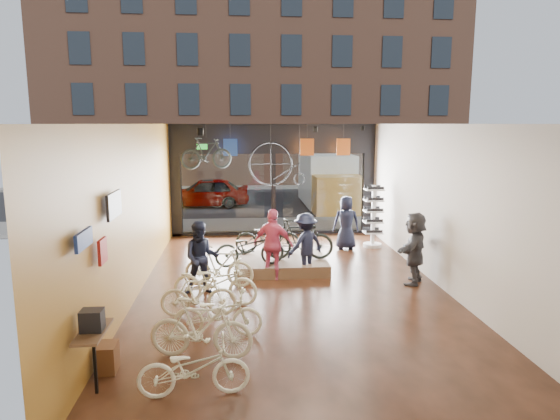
{
  "coord_description": "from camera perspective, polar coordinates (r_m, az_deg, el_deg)",
  "views": [
    {
      "loc": [
        -1.22,
        -11.03,
        3.8
      ],
      "look_at": [
        -0.16,
        1.4,
        1.64
      ],
      "focal_mm": 32.0,
      "sensor_mm": 36.0,
      "label": 1
    }
  ],
  "objects": [
    {
      "name": "display_bike_mid",
      "position": [
        13.01,
        2.22,
        -3.37
      ],
      "size": [
        1.81,
        0.64,
        1.07
      ],
      "primitive_type": "imported",
      "rotation": [
        0.0,
        0.0,
        1.49
      ],
      "color": "black",
      "rests_on": "display_platform"
    },
    {
      "name": "sidewalk_far",
      "position": [
        30.29,
        -2.5,
        2.72
      ],
      "size": [
        30.0,
        2.0,
        0.12
      ],
      "primitive_type": "cube",
      "color": "slate",
      "rests_on": "ground"
    },
    {
      "name": "floor_bike_1",
      "position": [
        8.45,
        -9.01,
        -13.2
      ],
      "size": [
        1.77,
        0.79,
        1.03
      ],
      "primitive_type": "imported",
      "rotation": [
        0.0,
        0.0,
        1.39
      ],
      "color": "#E7E6C2",
      "rests_on": "ground_plane"
    },
    {
      "name": "box_truck",
      "position": [
        22.56,
        5.7,
        3.2
      ],
      "size": [
        2.06,
        6.18,
        2.44
      ],
      "primitive_type": null,
      "color": "silver",
      "rests_on": "street_road"
    },
    {
      "name": "jersey_right",
      "position": [
        16.61,
        7.25,
        7.16
      ],
      "size": [
        0.45,
        0.03,
        0.55
      ],
      "primitive_type": "cube",
      "color": "#CC5919",
      "rests_on": "ceiling"
    },
    {
      "name": "jersey_mid",
      "position": [
        16.41,
        3.11,
        7.19
      ],
      "size": [
        0.45,
        0.03,
        0.55
      ],
      "primitive_type": "cube",
      "color": "#CC5919",
      "rests_on": "ceiling"
    },
    {
      "name": "floor_bike_5",
      "position": [
        11.88,
        -6.99,
        -6.4
      ],
      "size": [
        1.72,
        0.8,
        1.0
      ],
      "primitive_type": "imported",
      "rotation": [
        0.0,
        0.0,
        1.36
      ],
      "color": "#E7E6C2",
      "rests_on": "ground_plane"
    },
    {
      "name": "exit_sign",
      "position": [
        16.97,
        -8.9,
        7.17
      ],
      "size": [
        0.35,
        0.06,
        0.18
      ],
      "primitive_type": "cube",
      "color": "#198C26",
      "rests_on": "storefront"
    },
    {
      "name": "hung_bike",
      "position": [
        15.29,
        -8.42,
        6.44
      ],
      "size": [
        1.64,
        0.94,
        0.95
      ],
      "primitive_type": "imported",
      "rotation": [
        0.0,
        0.0,
        1.91
      ],
      "color": "black",
      "rests_on": "ceiling"
    },
    {
      "name": "floor_bike_0",
      "position": [
        7.45,
        -9.83,
        -17.4
      ],
      "size": [
        1.6,
        0.64,
        0.83
      ],
      "primitive_type": "imported",
      "rotation": [
        0.0,
        0.0,
        1.63
      ],
      "color": "#E7E6C2",
      "rests_on": "ground_plane"
    },
    {
      "name": "customer_4",
      "position": [
        15.35,
        7.57,
        -1.44
      ],
      "size": [
        0.86,
        0.61,
        1.65
      ],
      "primitive_type": "imported",
      "rotation": [
        0.0,
        0.0,
        3.03
      ],
      "color": "#161C33",
      "rests_on": "ground_plane"
    },
    {
      "name": "customer_2",
      "position": [
        12.28,
        -0.77,
        -3.94
      ],
      "size": [
        1.12,
        0.83,
        1.76
      ],
      "primitive_type": "imported",
      "rotation": [
        0.0,
        0.0,
        2.7
      ],
      "color": "#CC4C72",
      "rests_on": "ground_plane"
    },
    {
      "name": "customer_3",
      "position": [
        12.63,
        2.93,
        -3.94
      ],
      "size": [
        1.19,
        1.03,
        1.6
      ],
      "primitive_type": "imported",
      "rotation": [
        0.0,
        0.0,
        3.67
      ],
      "color": "#161C33",
      "rests_on": "ground_plane"
    },
    {
      "name": "street_road",
      "position": [
        26.34,
        -2.14,
        1.5
      ],
      "size": [
        30.0,
        18.0,
        0.02
      ],
      "primitive_type": "cube",
      "color": "black",
      "rests_on": "ground"
    },
    {
      "name": "street_car",
      "position": [
        23.29,
        -8.48,
        2.01
      ],
      "size": [
        3.97,
        1.6,
        1.35
      ],
      "primitive_type": "imported",
      "rotation": [
        0.0,
        0.0,
        -1.57
      ],
      "color": "gray",
      "rests_on": "street_road"
    },
    {
      "name": "penny_farthing",
      "position": [
        15.87,
        -0.03,
        5.12
      ],
      "size": [
        1.73,
        0.06,
        1.39
      ],
      "primitive_type": null,
      "color": "black",
      "rests_on": "ceiling"
    },
    {
      "name": "display_bike_right",
      "position": [
        13.62,
        -1.45,
        -3.08
      ],
      "size": [
        1.78,
        0.7,
        0.92
      ],
      "primitive_type": "imported",
      "rotation": [
        0.0,
        0.0,
        1.52
      ],
      "color": "black",
      "rests_on": "display_platform"
    },
    {
      "name": "display_bike_left",
      "position": [
        12.45,
        -3.5,
        -4.34
      ],
      "size": [
        1.82,
        0.9,
        0.92
      ],
      "primitive_type": "imported",
      "rotation": [
        0.0,
        0.0,
        1.74
      ],
      "color": "black",
      "rests_on": "display_platform"
    },
    {
      "name": "sidewalk_near",
      "position": [
        18.65,
        -1.0,
        -1.75
      ],
      "size": [
        30.0,
        2.4,
        0.12
      ],
      "primitive_type": "cube",
      "color": "slate",
      "rests_on": "ground"
    },
    {
      "name": "jersey_left",
      "position": [
        16.25,
        -5.69,
        7.13
      ],
      "size": [
        0.45,
        0.03,
        0.55
      ],
      "primitive_type": "cube",
      "color": "#1E3F99",
      "rests_on": "ceiling"
    },
    {
      "name": "floor_bike_4",
      "position": [
        10.79,
        -7.42,
        -8.19
      ],
      "size": [
        1.93,
        1.05,
        0.96
      ],
      "primitive_type": "imported",
      "rotation": [
        0.0,
        0.0,
        1.33
      ],
      "color": "#E7E6C2",
      "rests_on": "ground_plane"
    },
    {
      "name": "display_platform",
      "position": [
        13.24,
        0.03,
        -6.18
      ],
      "size": [
        2.4,
        1.8,
        0.3
      ],
      "primitive_type": "cube",
      "color": "brown",
      "rests_on": "ground_plane"
    },
    {
      "name": "sunglasses_rack",
      "position": [
        15.74,
        10.6,
        -0.71
      ],
      "size": [
        0.59,
        0.49,
        1.94
      ],
      "primitive_type": null,
      "rotation": [
        0.0,
        0.0,
        0.03
      ],
      "color": "white",
      "rests_on": "ground_plane"
    },
    {
      "name": "ground_plane",
      "position": [
        11.74,
        1.39,
        -9.18
      ],
      "size": [
        7.0,
        12.0,
        0.04
      ],
      "primitive_type": "cube",
      "color": "black",
      "rests_on": "ground"
    },
    {
      "name": "ceiling",
      "position": [
        11.1,
        1.47,
        9.92
      ],
      "size": [
        7.0,
        12.0,
        0.04
      ],
      "primitive_type": "cube",
      "color": "black",
      "rests_on": "ground"
    },
    {
      "name": "floor_bike_2",
      "position": [
        9.26,
        -7.1,
        -11.67
      ],
      "size": [
        1.64,
        0.68,
        0.84
      ],
      "primitive_type": "imported",
      "rotation": [
        0.0,
        0.0,
        1.5
      ],
      "color": "#E7E6C2",
      "rests_on": "ground_plane"
    },
    {
      "name": "wall_left",
      "position": [
        11.43,
        -16.39,
        -0.15
      ],
      "size": [
        0.04,
        12.0,
        3.8
      ],
      "primitive_type": "cube",
      "color": "#A7782C",
      "rests_on": "ground"
    },
    {
      "name": "floor_bike_3",
      "position": [
        10.16,
        -9.31,
        -9.54
      ],
      "size": [
        1.52,
        0.47,
        0.91
      ],
      "primitive_type": "imported",
      "rotation": [
        0.0,
        0.0,
        1.54
      ],
      "color": "#E7E6C2",
      "rests_on": "ground_plane"
    },
    {
      "name": "wall_merch",
      "position": [
        8.23,
        -20.06,
        -8.5
      ],
      "size": [
        0.4,
        2.4,
        2.6
      ],
      "primitive_type": null,
      "color": "navy",
      "rests_on": "wall_left"
    },
    {
      "name": "opposite_building",
      "position": [
        32.71,
        -2.78,
        15.43
      ],
      "size": [
        26.0,
        5.0,
        14.0
      ],
      "primitive_type": "cube",
      "color": "brown",
      "rests_on": "ground"
    },
    {
      "name": "wall_right",
      "position": [
        12.16,
        18.16,
        0.33
      ],
      "size": [
        0.04,
        12.0,
        3.8
      ],
      "primitive_type": "cube",
      "color": "beige",
      "rests_on": "ground"
    },
    {
      "name": "customer_1",
      "position": [
        11.39,
        -8.97,
        -5.42
      ],
      "size": [
        0.85,
        0.69,
        1.66
      ],
      "primitive_type": "imported",
      "rotation": [
        0.0,
        0.0,
        0.07
      ],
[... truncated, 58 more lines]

